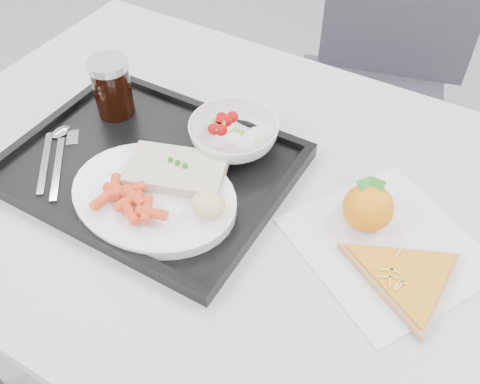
{
  "coord_description": "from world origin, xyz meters",
  "views": [
    {
      "loc": [
        0.3,
        -0.22,
        1.38
      ],
      "look_at": [
        0.01,
        0.28,
        0.77
      ],
      "focal_mm": 40.0,
      "sensor_mm": 36.0,
      "label": 1
    }
  ],
  "objects_px": {
    "chair": "(379,71)",
    "cola_glass": "(112,86)",
    "tangerine": "(368,207)",
    "table": "(243,216)",
    "salad_bowl": "(234,135)",
    "pizza_slice": "(406,277)",
    "tray": "(150,167)",
    "dinner_plate": "(154,197)"
  },
  "relations": [
    {
      "from": "chair",
      "to": "cola_glass",
      "type": "distance_m",
      "value": 0.82
    },
    {
      "from": "chair",
      "to": "tangerine",
      "type": "xyz_separation_m",
      "value": [
        0.2,
        -0.72,
        0.25
      ]
    },
    {
      "from": "table",
      "to": "cola_glass",
      "type": "xyz_separation_m",
      "value": [
        -0.29,
        0.04,
        0.14
      ]
    },
    {
      "from": "salad_bowl",
      "to": "pizza_slice",
      "type": "bearing_deg",
      "value": -17.93
    },
    {
      "from": "tray",
      "to": "cola_glass",
      "type": "relative_size",
      "value": 4.17
    },
    {
      "from": "dinner_plate",
      "to": "cola_glass",
      "type": "height_order",
      "value": "cola_glass"
    },
    {
      "from": "cola_glass",
      "to": "chair",
      "type": "bearing_deg",
      "value": 67.85
    },
    {
      "from": "dinner_plate",
      "to": "table",
      "type": "bearing_deg",
      "value": 45.71
    },
    {
      "from": "tray",
      "to": "cola_glass",
      "type": "height_order",
      "value": "cola_glass"
    },
    {
      "from": "table",
      "to": "tray",
      "type": "height_order",
      "value": "tray"
    },
    {
      "from": "table",
      "to": "salad_bowl",
      "type": "height_order",
      "value": "salad_bowl"
    },
    {
      "from": "chair",
      "to": "tray",
      "type": "relative_size",
      "value": 2.07
    },
    {
      "from": "tray",
      "to": "tangerine",
      "type": "bearing_deg",
      "value": 11.88
    },
    {
      "from": "dinner_plate",
      "to": "salad_bowl",
      "type": "distance_m",
      "value": 0.18
    },
    {
      "from": "tray",
      "to": "cola_glass",
      "type": "bearing_deg",
      "value": 148.86
    },
    {
      "from": "salad_bowl",
      "to": "chair",
      "type": "bearing_deg",
      "value": 85.26
    },
    {
      "from": "chair",
      "to": "table",
      "type": "bearing_deg",
      "value": -89.77
    },
    {
      "from": "chair",
      "to": "cola_glass",
      "type": "xyz_separation_m",
      "value": [
        -0.29,
        -0.72,
        0.28
      ]
    },
    {
      "from": "dinner_plate",
      "to": "cola_glass",
      "type": "relative_size",
      "value": 2.5
    },
    {
      "from": "salad_bowl",
      "to": "tangerine",
      "type": "height_order",
      "value": "tangerine"
    },
    {
      "from": "tray",
      "to": "tangerine",
      "type": "distance_m",
      "value": 0.36
    },
    {
      "from": "dinner_plate",
      "to": "pizza_slice",
      "type": "height_order",
      "value": "dinner_plate"
    },
    {
      "from": "cola_glass",
      "to": "tray",
      "type": "bearing_deg",
      "value": -31.14
    },
    {
      "from": "table",
      "to": "tangerine",
      "type": "bearing_deg",
      "value": 9.44
    },
    {
      "from": "dinner_plate",
      "to": "salad_bowl",
      "type": "bearing_deg",
      "value": 76.79
    },
    {
      "from": "tangerine",
      "to": "pizza_slice",
      "type": "relative_size",
      "value": 0.46
    },
    {
      "from": "table",
      "to": "chair",
      "type": "height_order",
      "value": "chair"
    },
    {
      "from": "cola_glass",
      "to": "tangerine",
      "type": "distance_m",
      "value": 0.49
    },
    {
      "from": "cola_glass",
      "to": "tangerine",
      "type": "relative_size",
      "value": 1.06
    },
    {
      "from": "table",
      "to": "tangerine",
      "type": "distance_m",
      "value": 0.22
    },
    {
      "from": "dinner_plate",
      "to": "salad_bowl",
      "type": "height_order",
      "value": "salad_bowl"
    },
    {
      "from": "tray",
      "to": "tangerine",
      "type": "relative_size",
      "value": 4.43
    },
    {
      "from": "chair",
      "to": "dinner_plate",
      "type": "height_order",
      "value": "chair"
    },
    {
      "from": "chair",
      "to": "salad_bowl",
      "type": "xyz_separation_m",
      "value": [
        -0.06,
        -0.69,
        0.25
      ]
    },
    {
      "from": "chair",
      "to": "cola_glass",
      "type": "relative_size",
      "value": 8.61
    },
    {
      "from": "table",
      "to": "pizza_slice",
      "type": "xyz_separation_m",
      "value": [
        0.28,
        -0.04,
        0.08
      ]
    },
    {
      "from": "table",
      "to": "dinner_plate",
      "type": "distance_m",
      "value": 0.17
    },
    {
      "from": "tray",
      "to": "pizza_slice",
      "type": "distance_m",
      "value": 0.44
    },
    {
      "from": "chair",
      "to": "tray",
      "type": "xyz_separation_m",
      "value": [
        -0.15,
        -0.8,
        0.22
      ]
    },
    {
      "from": "table",
      "to": "tray",
      "type": "relative_size",
      "value": 2.67
    },
    {
      "from": "table",
      "to": "dinner_plate",
      "type": "height_order",
      "value": "dinner_plate"
    },
    {
      "from": "table",
      "to": "salad_bowl",
      "type": "relative_size",
      "value": 7.89
    }
  ]
}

